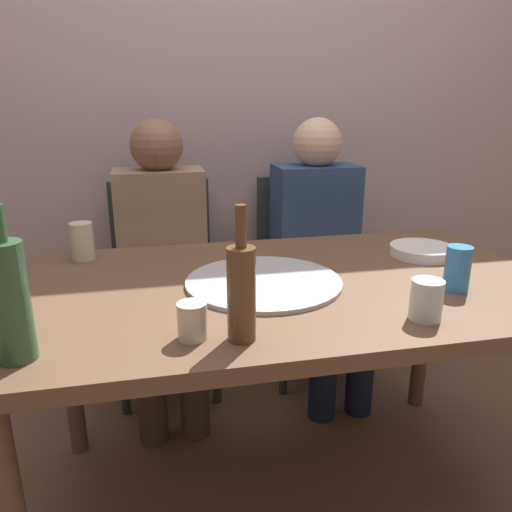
{
  "coord_description": "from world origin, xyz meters",
  "views": [
    {
      "loc": [
        -0.36,
        -1.24,
        1.23
      ],
      "look_at": [
        -0.08,
        0.09,
        0.8
      ],
      "focal_mm": 34.09,
      "sensor_mm": 36.0,
      "label": 1
    }
  ],
  "objects_px": {
    "wine_bottle": "(9,300)",
    "chair_left": "(164,271)",
    "pizza_tray": "(264,282)",
    "beer_bottle": "(241,291)",
    "tumbler_far": "(426,300)",
    "soda_can": "(458,269)",
    "wine_glass": "(82,241)",
    "guest_in_sweater": "(163,254)",
    "chair_right": "(309,261)",
    "guest_in_beanie": "(321,244)",
    "plate_stack": "(422,251)",
    "tumbler_near": "(192,321)",
    "dining_table": "(289,307)"
  },
  "relations": [
    {
      "from": "wine_bottle",
      "to": "chair_left",
      "type": "height_order",
      "value": "wine_bottle"
    },
    {
      "from": "beer_bottle",
      "to": "wine_glass",
      "type": "xyz_separation_m",
      "value": [
        -0.39,
        0.65,
        -0.05
      ]
    },
    {
      "from": "tumbler_near",
      "to": "wine_glass",
      "type": "height_order",
      "value": "wine_glass"
    },
    {
      "from": "wine_glass",
      "to": "chair_left",
      "type": "relative_size",
      "value": 0.13
    },
    {
      "from": "pizza_tray",
      "to": "chair_left",
      "type": "bearing_deg",
      "value": 106.89
    },
    {
      "from": "wine_bottle",
      "to": "wine_glass",
      "type": "xyz_separation_m",
      "value": [
        0.05,
        0.64,
        -0.07
      ]
    },
    {
      "from": "wine_bottle",
      "to": "chair_left",
      "type": "bearing_deg",
      "value": 75.03
    },
    {
      "from": "dining_table",
      "to": "tumbler_far",
      "type": "distance_m",
      "value": 0.41
    },
    {
      "from": "pizza_tray",
      "to": "tumbler_far",
      "type": "relative_size",
      "value": 4.55
    },
    {
      "from": "tumbler_near",
      "to": "guest_in_beanie",
      "type": "xyz_separation_m",
      "value": [
        0.64,
        0.98,
        -0.15
      ]
    },
    {
      "from": "soda_can",
      "to": "chair_right",
      "type": "xyz_separation_m",
      "value": [
        -0.07,
        1.0,
        -0.3
      ]
    },
    {
      "from": "tumbler_far",
      "to": "guest_in_sweater",
      "type": "xyz_separation_m",
      "value": [
        -0.57,
        0.99,
        -0.15
      ]
    },
    {
      "from": "wine_glass",
      "to": "plate_stack",
      "type": "relative_size",
      "value": 0.57
    },
    {
      "from": "wine_bottle",
      "to": "chair_left",
      "type": "xyz_separation_m",
      "value": [
        0.31,
        1.14,
        -0.36
      ]
    },
    {
      "from": "pizza_tray",
      "to": "wine_glass",
      "type": "relative_size",
      "value": 3.64
    },
    {
      "from": "dining_table",
      "to": "tumbler_near",
      "type": "xyz_separation_m",
      "value": [
        -0.3,
        -0.29,
        0.12
      ]
    },
    {
      "from": "wine_glass",
      "to": "chair_left",
      "type": "height_order",
      "value": "chair_left"
    },
    {
      "from": "wine_bottle",
      "to": "guest_in_sweater",
      "type": "relative_size",
      "value": 0.26
    },
    {
      "from": "pizza_tray",
      "to": "beer_bottle",
      "type": "distance_m",
      "value": 0.35
    },
    {
      "from": "dining_table",
      "to": "pizza_tray",
      "type": "distance_m",
      "value": 0.12
    },
    {
      "from": "chair_right",
      "to": "guest_in_beanie",
      "type": "bearing_deg",
      "value": 90.0
    },
    {
      "from": "chair_left",
      "to": "chair_right",
      "type": "bearing_deg",
      "value": -180.0
    },
    {
      "from": "beer_bottle",
      "to": "soda_can",
      "type": "distance_m",
      "value": 0.63
    },
    {
      "from": "tumbler_far",
      "to": "beer_bottle",
      "type": "bearing_deg",
      "value": -178.71
    },
    {
      "from": "chair_right",
      "to": "guest_in_sweater",
      "type": "bearing_deg",
      "value": 12.7
    },
    {
      "from": "plate_stack",
      "to": "pizza_tray",
      "type": "bearing_deg",
      "value": -165.71
    },
    {
      "from": "soda_can",
      "to": "beer_bottle",
      "type": "bearing_deg",
      "value": -165.65
    },
    {
      "from": "tumbler_near",
      "to": "dining_table",
      "type": "bearing_deg",
      "value": 44.72
    },
    {
      "from": "chair_left",
      "to": "guest_in_sweater",
      "type": "distance_m",
      "value": 0.2
    },
    {
      "from": "pizza_tray",
      "to": "guest_in_sweater",
      "type": "distance_m",
      "value": 0.75
    },
    {
      "from": "tumbler_near",
      "to": "plate_stack",
      "type": "relative_size",
      "value": 0.39
    },
    {
      "from": "soda_can",
      "to": "guest_in_beanie",
      "type": "height_order",
      "value": "guest_in_beanie"
    },
    {
      "from": "pizza_tray",
      "to": "beer_bottle",
      "type": "bearing_deg",
      "value": -111.09
    },
    {
      "from": "guest_in_sweater",
      "to": "guest_in_beanie",
      "type": "relative_size",
      "value": 1.0
    },
    {
      "from": "plate_stack",
      "to": "guest_in_beanie",
      "type": "bearing_deg",
      "value": 105.4
    },
    {
      "from": "plate_stack",
      "to": "guest_in_beanie",
      "type": "relative_size",
      "value": 0.18
    },
    {
      "from": "tumbler_near",
      "to": "guest_in_sweater",
      "type": "distance_m",
      "value": 0.99
    },
    {
      "from": "pizza_tray",
      "to": "guest_in_beanie",
      "type": "bearing_deg",
      "value": 59.03
    },
    {
      "from": "beer_bottle",
      "to": "guest_in_sweater",
      "type": "distance_m",
      "value": 1.04
    },
    {
      "from": "tumbler_far",
      "to": "pizza_tray",
      "type": "bearing_deg",
      "value": 136.02
    },
    {
      "from": "tumbler_far",
      "to": "guest_in_beanie",
      "type": "distance_m",
      "value": 1.01
    },
    {
      "from": "pizza_tray",
      "to": "guest_in_beanie",
      "type": "relative_size",
      "value": 0.37
    },
    {
      "from": "tumbler_far",
      "to": "guest_in_beanie",
      "type": "relative_size",
      "value": 0.08
    },
    {
      "from": "wine_bottle",
      "to": "plate_stack",
      "type": "height_order",
      "value": "wine_bottle"
    },
    {
      "from": "wine_glass",
      "to": "wine_bottle",
      "type": "bearing_deg",
      "value": -94.43
    },
    {
      "from": "plate_stack",
      "to": "tumbler_near",
      "type": "bearing_deg",
      "value": -151.44
    },
    {
      "from": "chair_left",
      "to": "plate_stack",
      "type": "bearing_deg",
      "value": 139.62
    },
    {
      "from": "soda_can",
      "to": "chair_left",
      "type": "bearing_deg",
      "value": 126.7
    },
    {
      "from": "pizza_tray",
      "to": "tumbler_far",
      "type": "bearing_deg",
      "value": -43.98
    },
    {
      "from": "beer_bottle",
      "to": "guest_in_beanie",
      "type": "relative_size",
      "value": 0.25
    }
  ]
}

